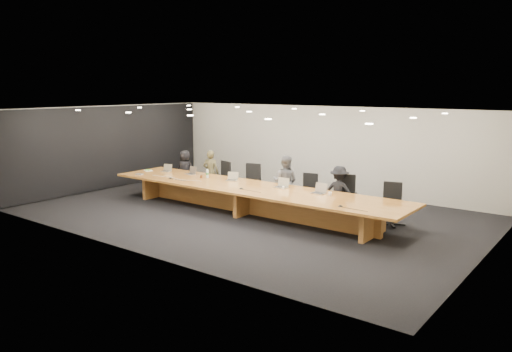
% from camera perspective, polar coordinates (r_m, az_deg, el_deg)
% --- Properties ---
extents(ground, '(12.00, 12.00, 0.00)m').
position_cam_1_polar(ground, '(13.68, -0.76, -4.30)').
color(ground, black).
rests_on(ground, ground).
extents(back_wall, '(12.00, 0.02, 2.80)m').
position_cam_1_polar(back_wall, '(16.71, 7.68, 3.14)').
color(back_wall, silver).
rests_on(back_wall, ground).
extents(left_wall_panel, '(0.08, 7.84, 2.74)m').
position_cam_1_polar(left_wall_panel, '(17.65, -16.21, 3.10)').
color(left_wall_panel, black).
rests_on(left_wall_panel, ground).
extents(conference_table, '(9.00, 1.80, 0.75)m').
position_cam_1_polar(conference_table, '(13.56, -0.76, -2.17)').
color(conference_table, brown).
rests_on(conference_table, ground).
extents(chair_far_left, '(0.64, 0.64, 1.04)m').
position_cam_1_polar(chair_far_left, '(17.03, -8.62, 0.26)').
color(chair_far_left, black).
rests_on(chair_far_left, ground).
extents(chair_left, '(0.69, 0.69, 1.12)m').
position_cam_1_polar(chair_left, '(15.77, -4.12, -0.30)').
color(chair_left, black).
rests_on(chair_left, ground).
extents(chair_mid_left, '(0.70, 0.70, 1.14)m').
position_cam_1_polar(chair_mid_left, '(15.06, -0.66, -0.73)').
color(chair_mid_left, black).
rests_on(chair_mid_left, ground).
extents(chair_mid_right, '(0.61, 0.61, 1.03)m').
position_cam_1_polar(chair_mid_right, '(14.08, 5.93, -1.78)').
color(chair_mid_right, black).
rests_on(chair_mid_right, ground).
extents(chair_right, '(0.74, 0.74, 1.15)m').
position_cam_1_polar(chair_right, '(13.34, 10.10, -2.29)').
color(chair_right, black).
rests_on(chair_right, ground).
extents(chair_far_right, '(0.71, 0.71, 1.09)m').
position_cam_1_polar(chair_far_right, '(12.85, 15.24, -3.11)').
color(chair_far_right, black).
rests_on(chair_far_right, ground).
extents(person_a, '(0.71, 0.53, 1.34)m').
position_cam_1_polar(person_a, '(16.84, -8.09, 0.66)').
color(person_a, black).
rests_on(person_a, ground).
extents(person_b, '(0.61, 0.51, 1.45)m').
position_cam_1_polar(person_b, '(15.93, -5.18, 0.39)').
color(person_b, '#3C3821').
rests_on(person_b, ground).
extents(person_c, '(0.85, 0.74, 1.51)m').
position_cam_1_polar(person_c, '(14.20, 3.36, -0.67)').
color(person_c, '#535355').
rests_on(person_c, ground).
extents(person_d, '(0.96, 0.65, 1.38)m').
position_cam_1_polar(person_d, '(13.33, 9.47, -1.80)').
color(person_d, black).
rests_on(person_d, ground).
extents(laptop_a, '(0.34, 0.28, 0.24)m').
position_cam_1_polar(laptop_a, '(16.16, -10.27, 0.93)').
color(laptop_a, '#B7AA8C').
rests_on(laptop_a, conference_table).
extents(laptop_b, '(0.35, 0.28, 0.25)m').
position_cam_1_polar(laptop_b, '(15.51, -7.56, 0.63)').
color(laptop_b, tan).
rests_on(laptop_b, conference_table).
extents(laptop_c, '(0.38, 0.33, 0.25)m').
position_cam_1_polar(laptop_c, '(14.37, -2.78, -0.04)').
color(laptop_c, beige).
rests_on(laptop_c, conference_table).
extents(laptop_d, '(0.34, 0.25, 0.27)m').
position_cam_1_polar(laptop_d, '(13.35, 2.88, -0.78)').
color(laptop_d, beige).
rests_on(laptop_d, conference_table).
extents(laptop_e, '(0.37, 0.28, 0.27)m').
position_cam_1_polar(laptop_e, '(12.70, 7.14, -1.41)').
color(laptop_e, tan).
rests_on(laptop_e, conference_table).
extents(water_bottle, '(0.09, 0.09, 0.24)m').
position_cam_1_polar(water_bottle, '(14.88, -5.59, 0.26)').
color(water_bottle, silver).
rests_on(water_bottle, conference_table).
extents(amber_mug, '(0.08, 0.08, 0.09)m').
position_cam_1_polar(amber_mug, '(14.86, -6.26, -0.07)').
color(amber_mug, '#673112').
rests_on(amber_mug, conference_table).
extents(paper_cup_near, '(0.07, 0.07, 0.08)m').
position_cam_1_polar(paper_cup_near, '(13.17, 3.14, -1.35)').
color(paper_cup_near, white).
rests_on(paper_cup_near, conference_table).
extents(paper_cup_far, '(0.09, 0.09, 0.10)m').
position_cam_1_polar(paper_cup_far, '(12.52, 8.48, -2.03)').
color(paper_cup_far, silver).
rests_on(paper_cup_far, conference_table).
extents(notepad, '(0.35, 0.32, 0.02)m').
position_cam_1_polar(notepad, '(16.44, -12.22, 0.62)').
color(notepad, silver).
rests_on(notepad, conference_table).
extents(lime_gadget, '(0.18, 0.13, 0.02)m').
position_cam_1_polar(lime_gadget, '(16.43, -12.24, 0.69)').
color(lime_gadget, green).
rests_on(lime_gadget, notepad).
extents(av_box, '(0.25, 0.21, 0.03)m').
position_cam_1_polar(av_box, '(15.76, -13.18, 0.21)').
color(av_box, '#B1B0B5').
rests_on(av_box, conference_table).
extents(mic_left, '(0.13, 0.13, 0.03)m').
position_cam_1_polar(mic_left, '(14.94, -9.76, -0.21)').
color(mic_left, black).
rests_on(mic_left, conference_table).
extents(mic_center, '(0.16, 0.16, 0.03)m').
position_cam_1_polar(mic_center, '(13.22, -1.70, -1.41)').
color(mic_center, black).
rests_on(mic_center, conference_table).
extents(mic_right, '(0.12, 0.12, 0.03)m').
position_cam_1_polar(mic_right, '(11.44, 9.63, -3.39)').
color(mic_right, black).
rests_on(mic_right, conference_table).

